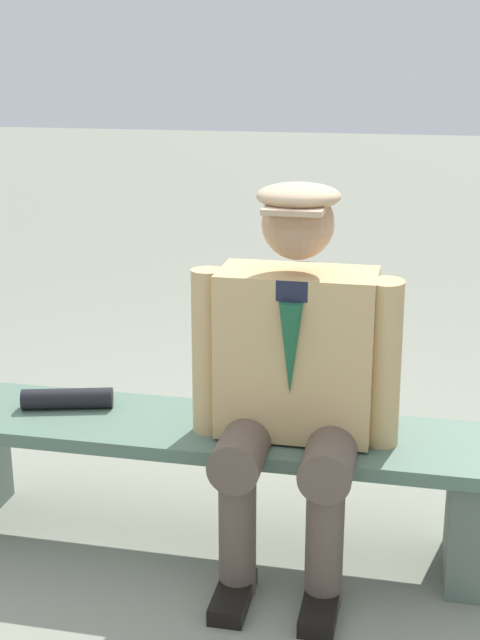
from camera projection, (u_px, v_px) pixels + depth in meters
ground_plane at (206, 542)px, 2.87m from camera, size 30.00×30.00×0.00m
bench at (205, 460)px, 2.78m from camera, size 1.88×0.40×0.42m
seated_man at (293, 371)px, 2.57m from camera, size 0.63×0.56×1.19m
rolled_magazine at (67, 399)px, 2.85m from camera, size 0.30×0.14×0.07m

